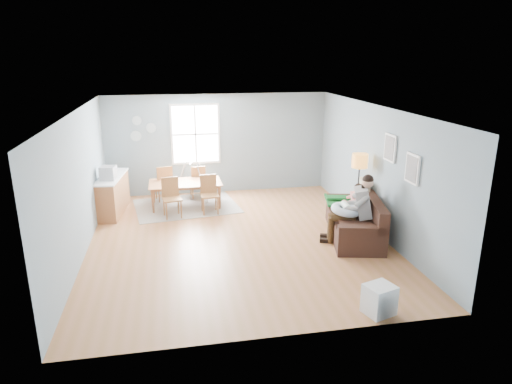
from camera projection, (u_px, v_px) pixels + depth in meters
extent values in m
cube|color=#AD6F3D|center=(237.00, 241.00, 9.56)|extent=(8.40, 9.40, 0.08)
cube|color=white|center=(235.00, 93.00, 8.67)|extent=(8.40, 9.40, 0.60)
cube|color=gray|center=(214.00, 137.00, 13.53)|extent=(8.40, 0.08, 3.90)
cube|color=gray|center=(301.00, 291.00, 4.77)|extent=(8.40, 0.08, 3.90)
cube|color=gray|center=(14.00, 188.00, 8.41)|extent=(0.08, 9.40, 3.90)
cube|color=gray|center=(426.00, 168.00, 9.89)|extent=(0.08, 9.40, 3.90)
cube|color=white|center=(195.00, 134.00, 12.22)|extent=(1.32, 0.06, 1.62)
cube|color=white|center=(195.00, 134.00, 12.19)|extent=(1.20, 0.02, 1.50)
cube|color=white|center=(196.00, 134.00, 12.18)|extent=(1.20, 0.03, 0.04)
cube|color=white|center=(196.00, 134.00, 12.18)|extent=(0.04, 0.03, 1.50)
cube|color=white|center=(413.00, 169.00, 8.15)|extent=(0.04, 0.44, 0.54)
cube|color=slate|center=(411.00, 169.00, 8.15)|extent=(0.01, 0.36, 0.46)
cube|color=white|center=(390.00, 148.00, 8.94)|extent=(0.04, 0.44, 0.54)
cube|color=slate|center=(389.00, 148.00, 8.93)|extent=(0.01, 0.36, 0.46)
cylinder|color=#A3BCC4|center=(137.00, 121.00, 11.83)|extent=(0.24, 0.02, 0.24)
cylinder|color=#A3BCC4|center=(151.00, 128.00, 11.95)|extent=(0.26, 0.02, 0.26)
cylinder|color=#A3BCC4|center=(136.00, 136.00, 11.94)|extent=(0.28, 0.02, 0.28)
cube|color=black|center=(354.00, 226.00, 9.65)|extent=(1.41, 2.35, 0.44)
cube|color=black|center=(373.00, 207.00, 9.50)|extent=(0.70, 2.18, 0.45)
cube|color=black|center=(363.00, 230.00, 8.61)|extent=(0.96, 0.42, 0.17)
cube|color=black|center=(347.00, 198.00, 10.50)|extent=(0.96, 0.42, 0.17)
cube|color=#166325|center=(348.00, 200.00, 10.24)|extent=(1.17, 1.08, 0.04)
cube|color=tan|center=(364.00, 192.00, 10.01)|extent=(0.28, 0.56, 0.54)
cube|color=gray|center=(363.00, 202.00, 9.14)|extent=(0.51, 0.56, 0.63)
sphere|color=tan|center=(368.00, 182.00, 9.01)|extent=(0.23, 0.23, 0.23)
sphere|color=black|center=(368.00, 180.00, 8.99)|extent=(0.22, 0.22, 0.22)
cylinder|color=#362413|center=(343.00, 217.00, 9.17)|extent=(0.52, 0.32, 0.17)
cylinder|color=#362413|center=(343.00, 214.00, 9.39)|extent=(0.52, 0.32, 0.17)
cylinder|color=#362413|center=(331.00, 230.00, 9.29)|extent=(0.14, 0.14, 0.54)
cylinder|color=#362413|center=(331.00, 226.00, 9.51)|extent=(0.14, 0.14, 0.54)
cube|color=black|center=(326.00, 240.00, 9.37)|extent=(0.28, 0.18, 0.08)
cube|color=black|center=(326.00, 236.00, 9.59)|extent=(0.28, 0.18, 0.08)
torus|color=silver|center=(346.00, 210.00, 9.22)|extent=(0.77, 0.76, 0.24)
cylinder|color=white|center=(346.00, 206.00, 9.19)|extent=(0.15, 0.32, 0.14)
sphere|color=tan|center=(344.00, 202.00, 9.36)|extent=(0.11, 0.11, 0.11)
cube|color=white|center=(356.00, 200.00, 9.69)|extent=(0.29, 0.32, 0.38)
sphere|color=tan|center=(358.00, 189.00, 9.61)|extent=(0.18, 0.18, 0.18)
sphere|color=black|center=(358.00, 187.00, 9.61)|extent=(0.17, 0.17, 0.17)
cylinder|color=#E1375D|center=(344.00, 209.00, 9.69)|extent=(0.32, 0.17, 0.09)
cylinder|color=#E1375D|center=(343.00, 207.00, 9.82)|extent=(0.32, 0.17, 0.09)
cylinder|color=#E1375D|center=(337.00, 216.00, 9.74)|extent=(0.08, 0.08, 0.31)
cylinder|color=#E1375D|center=(336.00, 214.00, 9.88)|extent=(0.08, 0.08, 0.31)
cylinder|color=black|center=(355.00, 226.00, 10.21)|extent=(0.29, 0.29, 0.03)
cylinder|color=black|center=(358.00, 196.00, 10.00)|extent=(0.03, 0.03, 1.47)
cylinder|color=orange|center=(360.00, 161.00, 9.77)|extent=(0.34, 0.34, 0.29)
cube|color=white|center=(379.00, 299.00, 6.77)|extent=(0.50, 0.48, 0.46)
cube|color=black|center=(370.00, 303.00, 6.68)|extent=(0.12, 0.30, 0.37)
cube|color=gray|center=(186.00, 206.00, 11.58)|extent=(2.75, 2.24, 0.01)
imported|color=brown|center=(186.00, 194.00, 11.49)|extent=(1.80, 1.01, 0.63)
cube|color=brown|center=(172.00, 199.00, 10.68)|extent=(0.49, 0.49, 0.04)
cube|color=brown|center=(170.00, 187.00, 10.77)|extent=(0.41, 0.11, 0.47)
cylinder|color=brown|center=(167.00, 211.00, 10.53)|extent=(0.04, 0.04, 0.46)
cylinder|color=brown|center=(181.00, 210.00, 10.65)|extent=(0.04, 0.04, 0.46)
cylinder|color=brown|center=(164.00, 207.00, 10.84)|extent=(0.04, 0.04, 0.46)
cylinder|color=brown|center=(178.00, 205.00, 10.96)|extent=(0.04, 0.04, 0.46)
cube|color=brown|center=(210.00, 196.00, 10.96)|extent=(0.44, 0.44, 0.04)
cube|color=brown|center=(208.00, 184.00, 11.06)|extent=(0.40, 0.06, 0.46)
cylinder|color=brown|center=(204.00, 207.00, 10.83)|extent=(0.04, 0.04, 0.45)
cylinder|color=brown|center=(218.00, 206.00, 10.90)|extent=(0.04, 0.04, 0.45)
cylinder|color=brown|center=(202.00, 203.00, 11.14)|extent=(0.04, 0.04, 0.45)
cylinder|color=brown|center=(216.00, 202.00, 11.22)|extent=(0.04, 0.04, 0.45)
cube|color=brown|center=(164.00, 183.00, 11.94)|extent=(0.52, 0.52, 0.04)
cube|color=brown|center=(165.00, 176.00, 11.70)|extent=(0.41, 0.14, 0.47)
cylinder|color=brown|center=(169.00, 189.00, 12.23)|extent=(0.04, 0.04, 0.46)
cylinder|color=brown|center=(156.00, 191.00, 12.09)|extent=(0.04, 0.04, 0.46)
cylinder|color=brown|center=(172.00, 193.00, 11.93)|extent=(0.04, 0.04, 0.46)
cylinder|color=brown|center=(159.00, 194.00, 11.79)|extent=(0.04, 0.04, 0.46)
cube|color=brown|center=(198.00, 182.00, 12.23)|extent=(0.44, 0.44, 0.04)
cube|color=brown|center=(198.00, 175.00, 12.00)|extent=(0.38, 0.08, 0.44)
cylinder|color=brown|center=(203.00, 187.00, 12.49)|extent=(0.04, 0.04, 0.43)
cylinder|color=brown|center=(191.00, 188.00, 12.40)|extent=(0.04, 0.04, 0.43)
cylinder|color=brown|center=(205.00, 190.00, 12.19)|extent=(0.04, 0.04, 0.43)
cylinder|color=brown|center=(193.00, 191.00, 12.10)|extent=(0.04, 0.04, 0.43)
cube|color=brown|center=(113.00, 195.00, 11.00)|extent=(0.63, 1.65, 0.89)
cube|color=white|center=(111.00, 177.00, 10.87)|extent=(0.67, 1.69, 0.04)
cube|color=#A2A2A6|center=(108.00, 173.00, 10.52)|extent=(0.39, 0.38, 0.32)
cube|color=black|center=(101.00, 173.00, 10.52)|extent=(0.07, 0.26, 0.22)
cylinder|color=#A2A2A6|center=(191.00, 162.00, 12.04)|extent=(0.14, 0.55, 0.04)
ellipsoid|color=beige|center=(192.00, 182.00, 12.20)|extent=(0.40, 0.40, 0.24)
cylinder|color=#A2A2A6|center=(192.00, 172.00, 12.12)|extent=(0.01, 0.01, 0.44)
cylinder|color=#A2A2A6|center=(179.00, 183.00, 11.88)|extent=(0.39, 0.29, 0.96)
cylinder|color=#A2A2A6|center=(202.00, 183.00, 11.88)|extent=(0.28, 0.41, 0.96)
cylinder|color=#A2A2A6|center=(182.00, 177.00, 12.47)|extent=(0.28, 0.41, 0.96)
cylinder|color=#A2A2A6|center=(205.00, 177.00, 12.47)|extent=(0.39, 0.29, 0.96)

